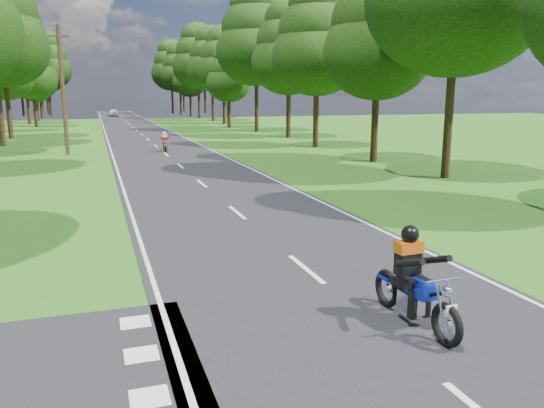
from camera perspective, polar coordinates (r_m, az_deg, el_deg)
name	(u,v)px	position (r m, az deg, el deg)	size (l,w,h in m)	color
ground	(346,303)	(10.14, 7.96, -10.46)	(160.00, 160.00, 0.00)	#2E6016
main_road	(137,131)	(58.66, -14.31, 7.67)	(7.00, 140.00, 0.02)	black
road_markings	(137,132)	(56.79, -14.31, 7.56)	(7.40, 140.00, 0.01)	silver
treeline	(139,57)	(68.83, -14.10, 15.11)	(40.00, 115.35, 14.78)	black
telegraph_pole	(63,90)	(36.43, -21.58, 11.35)	(1.20, 0.26, 8.00)	#382616
rider_near_blue	(416,277)	(9.14, 15.22, -7.59)	(0.67, 2.00, 1.67)	#0D1E99
rider_far_red	(165,142)	(36.40, -11.45, 6.59)	(0.54, 1.61, 1.34)	#9C0F0C
distant_car	(113,112)	(97.19, -16.72, 9.42)	(1.60, 3.97, 1.35)	silver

